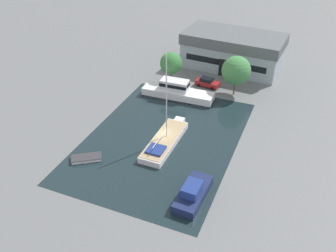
% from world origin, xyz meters
% --- Properties ---
extents(ground_plane, '(440.00, 440.00, 0.00)m').
position_xyz_m(ground_plane, '(0.00, 0.00, 0.00)').
color(ground_plane, slate).
extents(water_canal, '(21.71, 31.08, 0.01)m').
position_xyz_m(water_canal, '(0.00, 0.00, 0.00)').
color(water_canal, '#19282D').
rests_on(water_canal, ground).
extents(warehouse_building, '(20.40, 11.29, 7.11)m').
position_xyz_m(warehouse_building, '(3.10, 29.48, 3.60)').
color(warehouse_building, '#99A8B2').
rests_on(warehouse_building, ground).
extents(quay_tree_near_building, '(4.10, 4.10, 6.49)m').
position_xyz_m(quay_tree_near_building, '(-5.50, 17.09, 4.42)').
color(quay_tree_near_building, brown).
rests_on(quay_tree_near_building, ground).
extents(quay_tree_by_water, '(5.16, 5.16, 7.32)m').
position_xyz_m(quay_tree_by_water, '(6.49, 17.98, 4.73)').
color(quay_tree_by_water, brown).
rests_on(quay_tree_by_water, ground).
extents(parked_car, '(4.67, 2.37, 1.73)m').
position_xyz_m(parked_car, '(1.09, 19.05, 0.86)').
color(parked_car, maroon).
rests_on(parked_car, ground).
extents(sailboat_moored, '(3.45, 12.22, 13.96)m').
position_xyz_m(sailboat_moored, '(0.80, -0.88, 0.59)').
color(sailboat_moored, white).
rests_on(sailboat_moored, water_canal).
extents(motor_cruiser, '(13.01, 3.76, 3.40)m').
position_xyz_m(motor_cruiser, '(-2.62, 12.83, 1.22)').
color(motor_cruiser, white).
rests_on(motor_cruiser, water_canal).
extents(small_dinghy, '(4.45, 3.79, 0.53)m').
position_xyz_m(small_dinghy, '(-7.86, -8.51, 0.27)').
color(small_dinghy, white).
rests_on(small_dinghy, water_canal).
extents(cabin_boat, '(3.10, 7.20, 2.42)m').
position_xyz_m(cabin_boat, '(8.36, -9.96, 0.87)').
color(cabin_boat, '#19234C').
rests_on(cabin_boat, water_canal).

